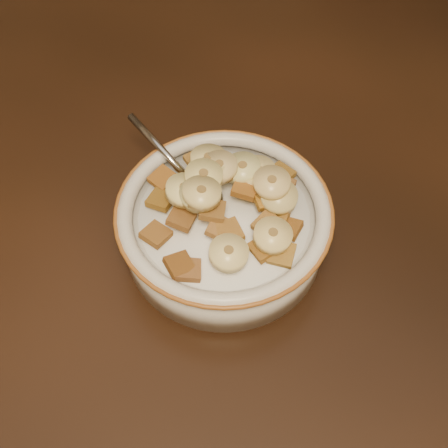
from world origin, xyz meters
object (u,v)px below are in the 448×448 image
at_px(cereal_bowl, 224,230).
at_px(table, 134,172).
at_px(spoon, 202,193).
at_px(chair, 374,86).

bearing_deg(cereal_bowl, table, 159.91).
bearing_deg(spoon, table, -88.96).
relative_size(table, chair, 1.43).
relative_size(table, cereal_bowl, 8.00).
height_order(table, cereal_bowl, cereal_bowl).
relative_size(chair, cereal_bowl, 5.59).
bearing_deg(spoon, chair, -162.83).
bearing_deg(cereal_bowl, spoon, 159.08).
xyz_separation_m(chair, spoon, (-0.04, -0.57, 0.31)).
distance_m(table, spoon, 0.13).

